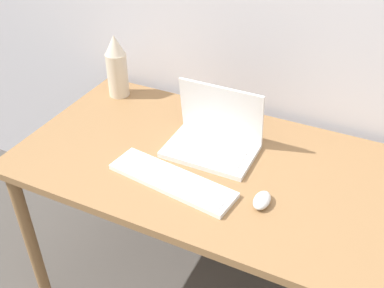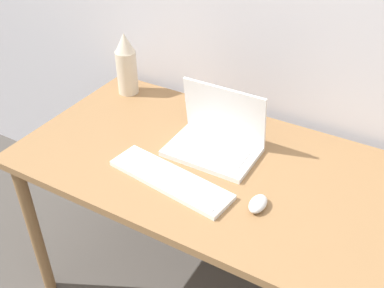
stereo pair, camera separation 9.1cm
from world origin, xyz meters
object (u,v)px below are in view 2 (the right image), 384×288
Objects in this scene: mp3_player at (171,152)px; keyboard at (170,179)px; vase at (126,64)px; laptop at (216,138)px; mouse at (258,204)px.

keyboard is at bearing -58.26° from mp3_player.
keyboard is 1.67× the size of vase.
laptop is at bearing 39.14° from mp3_player.
keyboard is 8.71× the size of mp3_player.
vase is (-0.81, 0.41, 0.12)m from mouse.
mouse is at bearing -15.08° from mp3_player.
vase is at bearing 143.88° from mp3_player.
mouse is (0.26, -0.21, -0.04)m from laptop.
mp3_player is (-0.39, 0.11, -0.01)m from mouse.
mp3_player is at bearing 121.74° from keyboard.
vase is 0.53m from mp3_player.
laptop is 0.18m from mp3_player.
mp3_player is (0.41, -0.30, -0.13)m from vase.
vase is at bearing 153.19° from mouse.
laptop is 1.16× the size of vase.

